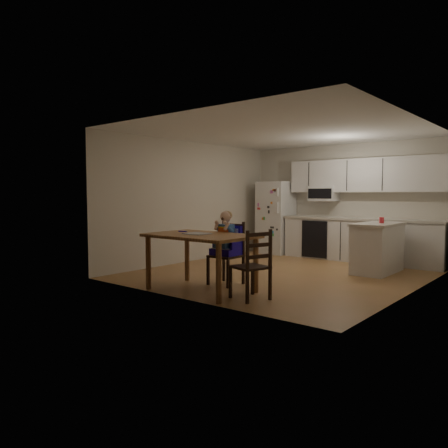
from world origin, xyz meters
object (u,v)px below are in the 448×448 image
at_px(dining_table, 201,242).
at_px(chair_side, 255,260).
at_px(refrigerator, 276,218).
at_px(chair_booster, 228,240).
at_px(kitchen_island, 377,248).
at_px(red_cup, 382,220).

relative_size(dining_table, chair_side, 1.63).
relative_size(refrigerator, chair_booster, 1.47).
distance_m(refrigerator, kitchen_island, 3.02).
height_order(refrigerator, chair_booster, refrigerator).
xyz_separation_m(kitchen_island, red_cup, (0.05, 0.04, 0.50)).
relative_size(chair_booster, chair_side, 1.21).
relative_size(kitchen_island, chair_side, 1.27).
distance_m(dining_table, chair_side, 0.96).
bearing_deg(dining_table, refrigerator, 108.47).
distance_m(kitchen_island, chair_side, 3.13).
xyz_separation_m(refrigerator, kitchen_island, (2.82, -1.01, -0.40)).
xyz_separation_m(chair_booster, chair_side, (0.94, -0.59, -0.16)).
relative_size(kitchen_island, chair_booster, 1.05).
bearing_deg(kitchen_island, refrigerator, 160.20).
bearing_deg(chair_side, kitchen_island, -172.80).
xyz_separation_m(red_cup, dining_table, (-1.49, -3.15, -0.23)).
bearing_deg(chair_side, dining_table, -72.21).
bearing_deg(chair_booster, red_cup, 58.51).
relative_size(red_cup, dining_table, 0.07).
bearing_deg(kitchen_island, dining_table, -114.82).
bearing_deg(chair_side, red_cup, -173.55).
xyz_separation_m(kitchen_island, dining_table, (-1.44, -3.11, 0.27)).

